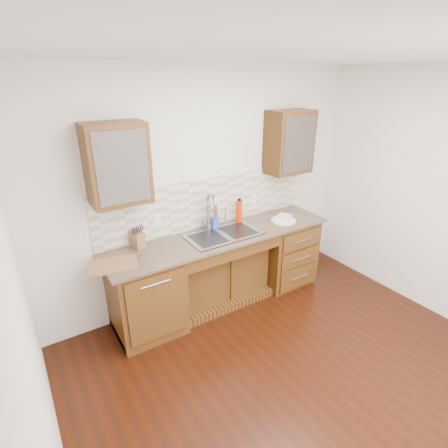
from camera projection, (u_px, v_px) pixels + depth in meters
ground at (305, 383)px, 3.23m from camera, size 4.00×3.50×0.10m
ceiling at (347, 44)px, 2.13m from camera, size 4.00×3.50×0.10m
wall_back at (206, 189)px, 4.07m from camera, size 4.00×0.10×2.70m
wall_left at (19, 355)px, 1.67m from camera, size 0.10×3.50×2.70m
base_cabinet_left at (146, 295)px, 3.68m from camera, size 0.70×0.62×0.88m
base_cabinet_center at (218, 273)px, 4.26m from camera, size 1.20×0.44×0.70m
base_cabinet_right at (283, 250)px, 4.62m from camera, size 0.70×0.62×0.88m
countertop at (223, 236)px, 3.96m from camera, size 2.70×0.65×0.03m
backsplash at (208, 202)px, 4.08m from camera, size 2.70×0.02×0.59m
sink at (224, 242)px, 3.98m from camera, size 0.84×0.46×0.19m
faucet at (208, 214)px, 4.01m from camera, size 0.04×0.04×0.40m
filter_tap at (225, 215)px, 4.17m from camera, size 0.02×0.02×0.24m
upper_cabinet_left at (117, 164)px, 3.20m from camera, size 0.55×0.34×0.75m
upper_cabinet_right at (289, 142)px, 4.23m from camera, size 0.55×0.34×0.75m
outlet_left at (157, 221)px, 3.79m from camera, size 0.08×0.01×0.12m
outlet_right at (253, 200)px, 4.43m from camera, size 0.08×0.01×0.12m
soap_bottle at (215, 220)px, 4.11m from camera, size 0.09×0.10×0.18m
water_bottle at (239, 212)px, 4.23m from camera, size 0.08×0.08×0.28m
plate at (284, 220)px, 4.32m from camera, size 0.34×0.34×0.02m
dish_towel at (284, 218)px, 4.34m from camera, size 0.28×0.26×0.04m
knife_block at (138, 240)px, 3.64m from camera, size 0.13×0.17×0.18m
cutting_board at (113, 265)px, 3.31m from camera, size 0.51×0.41×0.02m
cup_left_a at (110, 171)px, 3.18m from camera, size 0.15×0.15×0.09m
cup_left_b at (122, 169)px, 3.24m from camera, size 0.11×0.11×0.10m
cup_right_a at (281, 148)px, 4.19m from camera, size 0.11×0.11×0.09m
cup_right_b at (296, 146)px, 4.32m from camera, size 0.12×0.12×0.09m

